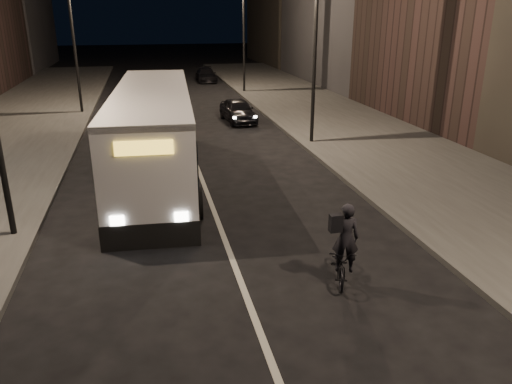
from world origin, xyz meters
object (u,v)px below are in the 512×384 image
car_far (206,75)px  city_bus (154,131)px  streetlight_right_mid (310,23)px  car_mid (143,90)px  streetlight_right_far (240,19)px  car_near (238,111)px  cyclist_on_bicycle (342,255)px  streetlight_left_far (76,20)px

car_far → city_bus: bearing=-100.8°
streetlight_right_mid → car_mid: 16.97m
car_far → streetlight_right_far: bearing=-76.1°
streetlight_right_far → car_near: streetlight_right_far is taller
city_bus → car_mid: city_bus is taller
cyclist_on_bicycle → streetlight_left_far: bearing=126.2°
car_far → cyclist_on_bicycle: bearing=-91.9°
streetlight_right_far → car_near: size_ratio=2.16×
cyclist_on_bicycle → car_near: bearing=104.2°
streetlight_right_mid → car_mid: (-7.23, 14.60, -4.73)m
city_bus → car_mid: size_ratio=3.19×
streetlight_right_mid → car_near: 7.73m
city_bus → cyclist_on_bicycle: 9.55m
streetlight_left_far → city_bus: (3.73, -13.41, -3.58)m
streetlight_right_far → streetlight_right_mid: bearing=-90.0°
streetlight_left_far → car_mid: streetlight_left_far is taller
streetlight_right_far → streetlight_left_far: size_ratio=1.00×
streetlight_left_far → car_far: bearing=55.8°
cyclist_on_bicycle → car_mid: bearing=116.1°
streetlight_right_far → city_bus: size_ratio=0.66×
streetlight_right_mid → streetlight_right_far: (0.00, 16.00, 0.00)m
streetlight_right_mid → car_near: streetlight_right_mid is taller
streetlight_left_far → car_mid: size_ratio=2.11×
cyclist_on_bicycle → car_near: size_ratio=0.52×
streetlight_right_far → cyclist_on_bicycle: 28.63m
streetlight_right_mid → cyclist_on_bicycle: (-3.07, -12.07, -4.71)m
streetlight_right_far → streetlight_left_far: bearing=-150.6°
streetlight_right_mid → streetlight_right_far: 16.00m
city_bus → car_near: bearing=65.6°
streetlight_right_mid → car_far: bearing=94.3°
streetlight_right_mid → car_near: (-2.14, 5.73, -4.72)m
streetlight_left_far → car_mid: (3.43, 4.60, -4.73)m
streetlight_left_far → cyclist_on_bicycle: bearing=-71.0°
cyclist_on_bicycle → car_far: (1.34, 35.21, -0.07)m
streetlight_right_mid → streetlight_left_far: bearing=136.8°
city_bus → cyclist_on_bicycle: size_ratio=6.28×
streetlight_left_far → cyclist_on_bicycle: (7.59, -22.07, -4.71)m
streetlight_right_mid → cyclist_on_bicycle: streetlight_right_mid is taller
car_mid → streetlight_left_far: bearing=54.3°
car_near → car_mid: size_ratio=0.97×
streetlight_left_far → car_far: 16.59m
streetlight_right_mid → car_far: 23.69m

